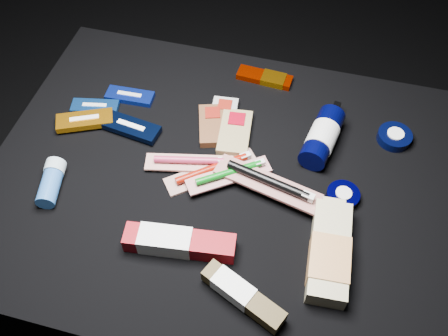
% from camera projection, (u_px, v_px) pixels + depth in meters
% --- Properties ---
extents(ground, '(3.00, 3.00, 0.00)m').
position_uv_depth(ground, '(218.00, 258.00, 1.39)').
color(ground, black).
rests_on(ground, ground).
extents(cloth_table, '(0.98, 0.78, 0.40)m').
position_uv_depth(cloth_table, '(217.00, 222.00, 1.23)').
color(cloth_table, black).
rests_on(cloth_table, ground).
extents(luna_bar_0, '(0.12, 0.05, 0.02)m').
position_uv_depth(luna_bar_0, '(130.00, 96.00, 1.20)').
color(luna_bar_0, '#1028A5').
rests_on(luna_bar_0, cloth_table).
extents(luna_bar_1, '(0.12, 0.06, 0.01)m').
position_uv_depth(luna_bar_1, '(95.00, 107.00, 1.18)').
color(luna_bar_1, '#154A9C').
rests_on(luna_bar_1, cloth_table).
extents(luna_bar_2, '(0.14, 0.07, 0.02)m').
position_uv_depth(luna_bar_2, '(131.00, 127.00, 1.13)').
color(luna_bar_2, black).
rests_on(luna_bar_2, cloth_table).
extents(luna_bar_3, '(0.14, 0.10, 0.02)m').
position_uv_depth(luna_bar_3, '(85.00, 120.00, 1.14)').
color(luna_bar_3, '#BE730C').
rests_on(luna_bar_3, cloth_table).
extents(clif_bar_0, '(0.09, 0.13, 0.02)m').
position_uv_depth(clif_bar_0, '(213.00, 124.00, 1.15)').
color(clif_bar_0, brown).
rests_on(clif_bar_0, cloth_table).
extents(clif_bar_1, '(0.07, 0.11, 0.02)m').
position_uv_depth(clif_bar_1, '(223.00, 115.00, 1.16)').
color(clif_bar_1, '#A3A39C').
rests_on(clif_bar_1, cloth_table).
extents(clif_bar_2, '(0.08, 0.13, 0.02)m').
position_uv_depth(clif_bar_2, '(235.00, 131.00, 1.13)').
color(clif_bar_2, '#928051').
rests_on(clif_bar_2, cloth_table).
extents(power_bar, '(0.14, 0.05, 0.02)m').
position_uv_depth(power_bar, '(268.00, 78.00, 1.24)').
color(power_bar, '#8C1700').
rests_on(power_bar, cloth_table).
extents(lotion_bottle, '(0.09, 0.20, 0.06)m').
position_uv_depth(lotion_bottle, '(322.00, 137.00, 1.09)').
color(lotion_bottle, black).
rests_on(lotion_bottle, cloth_table).
extents(cream_tin_upper, '(0.08, 0.08, 0.02)m').
position_uv_depth(cream_tin_upper, '(394.00, 137.00, 1.12)').
color(cream_tin_upper, black).
rests_on(cream_tin_upper, cloth_table).
extents(cream_tin_lower, '(0.07, 0.07, 0.02)m').
position_uv_depth(cream_tin_lower, '(343.00, 196.00, 1.03)').
color(cream_tin_lower, black).
rests_on(cream_tin_lower, cloth_table).
extents(bodywash_bottle, '(0.08, 0.22, 0.04)m').
position_uv_depth(bodywash_bottle, '(329.00, 254.00, 0.94)').
color(bodywash_bottle, tan).
rests_on(bodywash_bottle, cloth_table).
extents(deodorant_stick, '(0.06, 0.11, 0.04)m').
position_uv_depth(deodorant_stick, '(51.00, 182.00, 1.04)').
color(deodorant_stick, '#28589D').
rests_on(deodorant_stick, cloth_table).
extents(toothbrush_pack_0, '(0.19, 0.17, 0.02)m').
position_uv_depth(toothbrush_pack_0, '(213.00, 170.00, 1.07)').
color(toothbrush_pack_0, beige).
rests_on(toothbrush_pack_0, cloth_table).
extents(toothbrush_pack_1, '(0.19, 0.08, 0.02)m').
position_uv_depth(toothbrush_pack_1, '(190.00, 162.00, 1.07)').
color(toothbrush_pack_1, silver).
rests_on(toothbrush_pack_1, cloth_table).
extents(toothbrush_pack_2, '(0.17, 0.14, 0.02)m').
position_uv_depth(toothbrush_pack_2, '(230.00, 174.00, 1.05)').
color(toothbrush_pack_2, silver).
rests_on(toothbrush_pack_2, cloth_table).
extents(toothbrush_pack_3, '(0.23, 0.10, 0.03)m').
position_uv_depth(toothbrush_pack_3, '(269.00, 183.00, 1.02)').
color(toothbrush_pack_3, '#ABA5A0').
rests_on(toothbrush_pack_3, cloth_table).
extents(toothpaste_carton_red, '(0.22, 0.07, 0.04)m').
position_uv_depth(toothpaste_carton_red, '(175.00, 242.00, 0.95)').
color(toothpaste_carton_red, maroon).
rests_on(toothpaste_carton_red, cloth_table).
extents(toothpaste_carton_green, '(0.17, 0.10, 0.03)m').
position_uv_depth(toothpaste_carton_green, '(240.00, 293.00, 0.89)').
color(toothpaste_carton_green, '#3F3115').
rests_on(toothpaste_carton_green, cloth_table).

